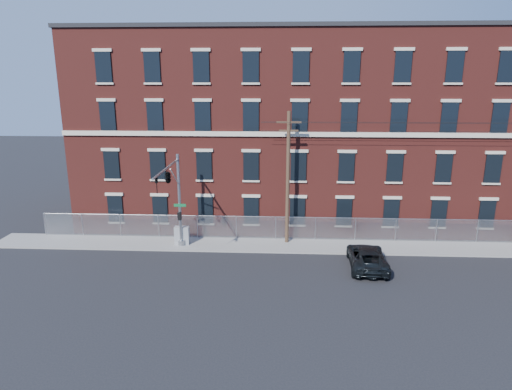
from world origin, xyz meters
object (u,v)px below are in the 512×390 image
object	(u,v)px
utility_pole_near	(288,176)
utility_cabinet	(182,235)
traffic_signal_mast	(171,185)
pickup_truck	(367,257)

from	to	relation	value
utility_pole_near	utility_cabinet	world-z (taller)	utility_pole_near
utility_cabinet	traffic_signal_mast	bearing A→B (deg)	-91.49
utility_pole_near	pickup_truck	distance (m)	8.22
traffic_signal_mast	utility_cabinet	world-z (taller)	traffic_signal_mast
traffic_signal_mast	pickup_truck	bearing A→B (deg)	-3.40
pickup_truck	utility_cabinet	size ratio (longest dim) A/B	3.77
utility_cabinet	pickup_truck	bearing A→B (deg)	-15.99
pickup_truck	utility_cabinet	xyz separation A→B (m)	(-13.33, 3.42, 0.09)
utility_pole_near	pickup_truck	size ratio (longest dim) A/B	1.94
utility_pole_near	traffic_signal_mast	bearing A→B (deg)	-156.86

